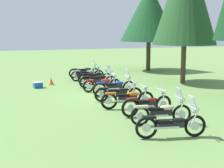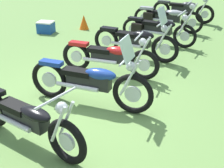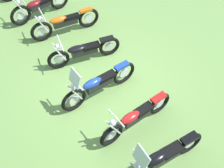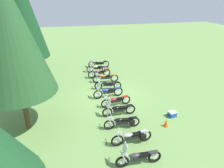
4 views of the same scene
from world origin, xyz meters
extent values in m
plane|color=#6B934C|center=(0.00, 0.00, 0.00)|extent=(80.00, 80.00, 0.00)
torus|color=black|center=(-7.04, 1.11, 0.34)|extent=(0.15, 0.68, 0.67)
cylinder|color=silver|center=(-7.04, 1.11, 0.34)|extent=(0.06, 0.26, 0.25)
torus|color=black|center=(-7.12, -0.51, 0.34)|extent=(0.15, 0.68, 0.67)
cylinder|color=silver|center=(-7.12, -0.51, 0.34)|extent=(0.06, 0.26, 0.25)
cube|color=black|center=(-7.08, 0.30, 0.46)|extent=(0.24, 0.81, 0.27)
ellipsoid|color=#2D2D33|center=(-7.07, 0.52, 0.62)|extent=(0.28, 0.58, 0.21)
cube|color=black|center=(-7.09, 0.08, 0.59)|extent=(0.26, 0.54, 0.10)
cube|color=#2D2D33|center=(-7.12, -0.43, 0.65)|extent=(0.20, 0.45, 0.08)
cylinder|color=silver|center=(-7.12, 1.05, 0.63)|extent=(0.06, 0.34, 0.65)
cylinder|color=silver|center=(-6.97, 1.04, 0.63)|extent=(0.06, 0.34, 0.65)
cylinder|color=silver|center=(-7.05, 0.97, 0.97)|extent=(0.78, 0.08, 0.04)
sphere|color=silver|center=(-7.04, 1.06, 0.85)|extent=(0.18, 0.18, 0.17)
cylinder|color=silver|center=(-6.97, 0.12, 0.36)|extent=(0.12, 0.80, 0.08)
cube|color=silver|center=(-7.05, 0.99, 1.15)|extent=(0.45, 0.17, 0.39)
torus|color=black|center=(-5.60, 0.94, 0.36)|extent=(0.10, 0.71, 0.71)
cylinder|color=silver|center=(-5.60, 0.94, 0.36)|extent=(0.05, 0.28, 0.28)
torus|color=black|center=(-5.60, -0.67, 0.36)|extent=(0.10, 0.71, 0.71)
cylinder|color=silver|center=(-5.60, -0.67, 0.36)|extent=(0.05, 0.28, 0.28)
cube|color=black|center=(-5.60, 0.13, 0.47)|extent=(0.21, 0.80, 0.25)
ellipsoid|color=#9EA0A8|center=(-5.60, 0.36, 0.62)|extent=(0.26, 0.57, 0.19)
cube|color=black|center=(-5.60, -0.09, 0.59)|extent=(0.25, 0.53, 0.10)
cube|color=#9EA0A8|center=(-5.60, -0.59, 0.69)|extent=(0.19, 0.44, 0.08)
cylinder|color=silver|center=(-5.68, 0.88, 0.65)|extent=(0.04, 0.34, 0.65)
cylinder|color=silver|center=(-5.52, 0.88, 0.65)|extent=(0.04, 0.34, 0.65)
cylinder|color=silver|center=(-5.60, 0.80, 0.99)|extent=(0.64, 0.04, 0.04)
sphere|color=silver|center=(-5.60, 0.89, 0.87)|extent=(0.17, 0.17, 0.17)
cylinder|color=silver|center=(-5.47, -0.04, 0.38)|extent=(0.08, 0.80, 0.08)
cube|color=black|center=(-5.77, -0.47, 0.46)|extent=(0.14, 0.32, 0.26)
cube|color=black|center=(-5.44, -0.47, 0.46)|extent=(0.14, 0.32, 0.26)
torus|color=black|center=(-4.10, 1.04, 0.34)|extent=(0.13, 0.68, 0.67)
cylinder|color=silver|center=(-4.10, 1.04, 0.34)|extent=(0.07, 0.27, 0.26)
torus|color=black|center=(-4.20, -0.54, 0.34)|extent=(0.13, 0.68, 0.67)
cylinder|color=silver|center=(-4.20, -0.54, 0.34)|extent=(0.07, 0.27, 0.26)
cube|color=black|center=(-4.15, 0.25, 0.46)|extent=(0.25, 0.80, 0.27)
ellipsoid|color=black|center=(-4.14, 0.47, 0.62)|extent=(0.28, 0.57, 0.21)
cube|color=black|center=(-4.17, 0.03, 0.59)|extent=(0.26, 0.54, 0.10)
cube|color=black|center=(-4.20, -0.46, 0.66)|extent=(0.21, 0.45, 0.08)
cylinder|color=silver|center=(-4.18, 0.98, 0.63)|extent=(0.06, 0.34, 0.65)
cylinder|color=silver|center=(-4.03, 0.97, 0.63)|extent=(0.06, 0.34, 0.65)
cylinder|color=silver|center=(-4.11, 0.90, 0.97)|extent=(0.73, 0.08, 0.04)
sphere|color=silver|center=(-4.11, 0.99, 0.85)|extent=(0.18, 0.18, 0.17)
cylinder|color=silver|center=(-4.04, 0.07, 0.36)|extent=(0.13, 0.79, 0.08)
cube|color=black|center=(-4.35, -0.33, 0.44)|extent=(0.16, 0.33, 0.26)
cube|color=black|center=(-4.03, -0.35, 0.44)|extent=(0.16, 0.33, 0.26)
torus|color=black|center=(-2.76, 0.84, 0.35)|extent=(0.12, 0.70, 0.70)
cylinder|color=silver|center=(-2.76, 0.84, 0.35)|extent=(0.06, 0.27, 0.27)
torus|color=black|center=(-2.80, -0.77, 0.35)|extent=(0.12, 0.70, 0.70)
cylinder|color=silver|center=(-2.80, -0.77, 0.35)|extent=(0.06, 0.27, 0.27)
cube|color=black|center=(-2.78, 0.04, 0.47)|extent=(0.25, 0.80, 0.27)
ellipsoid|color=black|center=(-2.78, 0.26, 0.63)|extent=(0.30, 0.57, 0.21)
cube|color=black|center=(-2.79, -0.18, 0.60)|extent=(0.28, 0.54, 0.10)
cube|color=black|center=(-2.80, -0.69, 0.68)|extent=(0.22, 0.45, 0.08)
cylinder|color=silver|center=(-2.85, 0.79, 0.65)|extent=(0.05, 0.34, 0.65)
cylinder|color=silver|center=(-2.68, 0.78, 0.65)|extent=(0.05, 0.34, 0.65)
cylinder|color=silver|center=(-2.77, 0.70, 0.99)|extent=(0.63, 0.05, 0.04)
sphere|color=silver|center=(-2.76, 0.79, 0.87)|extent=(0.17, 0.17, 0.17)
cylinder|color=silver|center=(-2.64, -0.14, 0.37)|extent=(0.10, 0.80, 0.08)
cube|color=silver|center=(-2.77, 0.72, 1.17)|extent=(0.44, 0.16, 0.39)
torus|color=black|center=(-1.58, 0.70, 0.34)|extent=(0.16, 0.69, 0.69)
cylinder|color=silver|center=(-1.58, 0.70, 0.34)|extent=(0.07, 0.27, 0.26)
torus|color=black|center=(-1.45, -0.91, 0.34)|extent=(0.16, 0.69, 0.69)
cylinder|color=silver|center=(-1.45, -0.91, 0.34)|extent=(0.07, 0.27, 0.26)
cube|color=black|center=(-1.52, -0.10, 0.45)|extent=(0.27, 0.81, 0.24)
ellipsoid|color=#B21919|center=(-1.54, 0.12, 0.60)|extent=(0.30, 0.59, 0.19)
cube|color=black|center=(-1.50, -0.32, 0.57)|extent=(0.28, 0.55, 0.10)
cube|color=#B21919|center=(-1.46, -0.83, 0.66)|extent=(0.22, 0.45, 0.08)
cylinder|color=silver|center=(-1.66, 0.64, 0.64)|extent=(0.07, 0.34, 0.65)
cylinder|color=silver|center=(-1.50, 0.65, 0.64)|extent=(0.07, 0.34, 0.65)
cylinder|color=silver|center=(-1.57, 0.56, 0.98)|extent=(0.63, 0.09, 0.04)
sphere|color=silver|center=(-1.58, 0.65, 0.86)|extent=(0.18, 0.18, 0.17)
cylinder|color=silver|center=(-1.38, -0.27, 0.36)|extent=(0.15, 0.80, 0.08)
torus|color=black|center=(-0.14, 0.99, 0.38)|extent=(0.14, 0.76, 0.76)
cylinder|color=silver|center=(-0.14, 0.99, 0.38)|extent=(0.07, 0.30, 0.30)
torus|color=black|center=(-0.05, -0.69, 0.38)|extent=(0.14, 0.76, 0.76)
cylinder|color=silver|center=(-0.05, -0.69, 0.38)|extent=(0.07, 0.30, 0.30)
cube|color=black|center=(-0.09, 0.15, 0.50)|extent=(0.24, 0.85, 0.27)
ellipsoid|color=navy|center=(-0.10, 0.38, 0.66)|extent=(0.28, 0.61, 0.21)
cube|color=black|center=(-0.08, -0.08, 0.63)|extent=(0.26, 0.57, 0.10)
cube|color=navy|center=(-0.05, -0.61, 0.74)|extent=(0.21, 0.45, 0.08)
cylinder|color=silver|center=(-0.21, 0.93, 0.68)|extent=(0.06, 0.34, 0.65)
cylinder|color=silver|center=(-0.06, 0.94, 0.68)|extent=(0.06, 0.34, 0.65)
cylinder|color=silver|center=(-0.13, 0.85, 1.01)|extent=(0.64, 0.07, 0.04)
sphere|color=silver|center=(-0.14, 0.94, 0.89)|extent=(0.18, 0.18, 0.17)
cylinder|color=silver|center=(0.04, -0.03, 0.40)|extent=(0.13, 0.84, 0.08)
cube|color=silver|center=(-0.13, 0.87, 1.19)|extent=(0.45, 0.18, 0.39)
torus|color=black|center=(1.51, 0.65, 0.35)|extent=(0.24, 0.70, 0.69)
cylinder|color=silver|center=(1.51, 0.65, 0.35)|extent=(0.10, 0.27, 0.26)
torus|color=black|center=(1.18, -0.97, 0.35)|extent=(0.24, 0.70, 0.69)
cylinder|color=silver|center=(1.18, -0.97, 0.35)|extent=(0.10, 0.27, 0.26)
cube|color=black|center=(1.34, -0.16, 0.45)|extent=(0.37, 0.84, 0.22)
ellipsoid|color=black|center=(1.39, 0.07, 0.58)|extent=(0.37, 0.62, 0.17)
cube|color=black|center=(1.30, -0.38, 0.55)|extent=(0.35, 0.58, 0.10)
cube|color=black|center=(1.20, -0.89, 0.67)|extent=(0.28, 0.47, 0.08)
cylinder|color=silver|center=(1.42, 0.61, 0.64)|extent=(0.11, 0.34, 0.65)
cylinder|color=silver|center=(1.57, 0.58, 0.64)|extent=(0.11, 0.34, 0.65)
cylinder|color=silver|center=(1.48, 0.52, 0.98)|extent=(0.74, 0.18, 0.04)
sphere|color=silver|center=(1.50, 0.61, 0.86)|extent=(0.20, 0.20, 0.17)
cylinder|color=silver|center=(1.44, -0.36, 0.37)|extent=(0.24, 0.82, 0.08)
torus|color=black|center=(2.95, 0.56, 0.37)|extent=(0.20, 0.76, 0.75)
cylinder|color=silver|center=(2.95, 0.56, 0.37)|extent=(0.08, 0.29, 0.29)
torus|color=black|center=(2.75, -1.11, 0.37)|extent=(0.20, 0.76, 0.75)
cylinder|color=silver|center=(2.75, -1.11, 0.37)|extent=(0.08, 0.29, 0.29)
cube|color=black|center=(2.85, -0.27, 0.49)|extent=(0.27, 0.85, 0.26)
ellipsoid|color=#D16014|center=(2.88, -0.04, 0.65)|extent=(0.28, 0.61, 0.20)
cube|color=black|center=(2.83, -0.50, 0.62)|extent=(0.26, 0.57, 0.10)
cube|color=#D16014|center=(2.76, -1.03, 0.72)|extent=(0.21, 0.46, 0.08)
cylinder|color=silver|center=(2.88, 0.51, 0.67)|extent=(0.08, 0.34, 0.65)
cylinder|color=silver|center=(3.01, 0.50, 0.67)|extent=(0.08, 0.34, 0.65)
cylinder|color=silver|center=(2.94, 0.42, 1.01)|extent=(0.78, 0.13, 0.04)
sphere|color=silver|center=(2.95, 0.51, 0.89)|extent=(0.19, 0.19, 0.17)
cylinder|color=silver|center=(2.94, -0.47, 0.39)|extent=(0.18, 0.84, 0.08)
torus|color=black|center=(4.12, 0.83, 0.39)|extent=(0.19, 0.78, 0.77)
cylinder|color=silver|center=(4.12, 0.83, 0.39)|extent=(0.08, 0.30, 0.30)
torus|color=black|center=(4.27, -0.73, 0.39)|extent=(0.19, 0.78, 0.77)
cylinder|color=silver|center=(4.27, -0.73, 0.39)|extent=(0.08, 0.30, 0.30)
cube|color=black|center=(4.20, 0.05, 0.49)|extent=(0.29, 0.79, 0.23)
ellipsoid|color=maroon|center=(4.18, 0.26, 0.63)|extent=(0.32, 0.58, 0.18)
cube|color=black|center=(4.22, -0.16, 0.60)|extent=(0.30, 0.54, 0.10)
cube|color=maroon|center=(4.27, -0.65, 0.74)|extent=(0.24, 0.46, 0.08)
cylinder|color=silver|center=(4.05, 0.76, 0.68)|extent=(0.08, 0.34, 0.65)
cylinder|color=silver|center=(4.21, 0.78, 0.68)|extent=(0.08, 0.34, 0.65)
cylinder|color=silver|center=(4.14, 0.69, 1.02)|extent=(0.77, 0.11, 0.04)
sphere|color=silver|center=(4.13, 0.78, 0.90)|extent=(0.19, 0.19, 0.17)
cylinder|color=silver|center=(4.35, -0.11, 0.41)|extent=(0.16, 0.78, 0.08)
torus|color=black|center=(5.74, 0.75, 0.37)|extent=(0.20, 0.74, 0.73)
cylinder|color=silver|center=(5.74, 0.75, 0.37)|extent=(0.09, 0.29, 0.29)
torus|color=black|center=(5.50, -0.83, 0.37)|extent=(0.20, 0.74, 0.73)
cylinder|color=silver|center=(5.50, -0.83, 0.37)|extent=(0.09, 0.29, 0.29)
cube|color=black|center=(5.62, -0.04, 0.48)|extent=(0.35, 0.82, 0.26)
ellipsoid|color=beige|center=(5.66, 0.17, 0.64)|extent=(0.37, 0.60, 0.20)
cube|color=black|center=(5.59, -0.26, 0.61)|extent=(0.34, 0.56, 0.10)
cube|color=beige|center=(5.52, -0.76, 0.71)|extent=(0.27, 0.47, 0.08)
cylinder|color=silver|center=(5.65, 0.70, 0.66)|extent=(0.09, 0.34, 0.65)
cylinder|color=silver|center=(5.82, 0.68, 0.66)|extent=(0.09, 0.34, 0.65)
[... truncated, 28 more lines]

